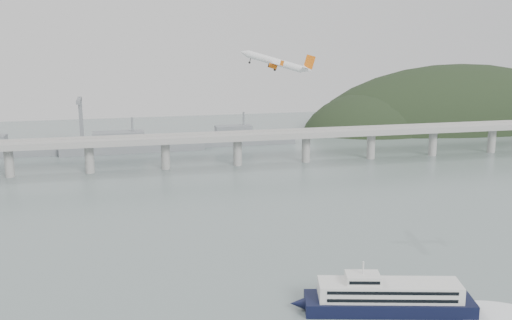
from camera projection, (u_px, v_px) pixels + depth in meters
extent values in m
plane|color=slate|center=(289.00, 284.00, 224.94)|extent=(900.00, 900.00, 0.00)
cube|color=#979794|center=(209.00, 138.00, 410.98)|extent=(800.00, 22.00, 2.20)
cube|color=#979794|center=(211.00, 138.00, 400.55)|extent=(800.00, 0.60, 1.80)
cube|color=#979794|center=(207.00, 133.00, 420.54)|extent=(800.00, 0.60, 1.80)
cylinder|color=#979794|center=(9.00, 163.00, 384.88)|extent=(6.00, 6.00, 21.00)
cylinder|color=#979794|center=(89.00, 159.00, 395.79)|extent=(6.00, 6.00, 21.00)
cylinder|color=#979794|center=(165.00, 155.00, 406.70)|extent=(6.00, 6.00, 21.00)
cylinder|color=#979794|center=(238.00, 152.00, 417.61)|extent=(6.00, 6.00, 21.00)
cylinder|color=#979794|center=(306.00, 149.00, 428.51)|extent=(6.00, 6.00, 21.00)
cylinder|color=#979794|center=(371.00, 146.00, 439.42)|extent=(6.00, 6.00, 21.00)
cylinder|color=#979794|center=(433.00, 143.00, 450.33)|extent=(6.00, 6.00, 21.00)
cylinder|color=#979794|center=(492.00, 140.00, 461.24)|extent=(6.00, 6.00, 21.00)
ellipsoid|color=black|center=(456.00, 142.00, 601.81)|extent=(320.00, 150.00, 156.00)
ellipsoid|color=black|center=(373.00, 142.00, 570.27)|extent=(140.00, 110.00, 96.00)
cube|color=slate|center=(133.00, 147.00, 465.38)|extent=(110.55, 21.43, 8.00)
cube|color=slate|center=(118.00, 137.00, 461.26)|extent=(39.01, 16.73, 8.00)
cylinder|color=slate|center=(132.00, 126.00, 461.93)|extent=(1.60, 1.60, 14.00)
cube|color=slate|center=(244.00, 140.00, 494.54)|extent=(85.00, 13.60, 8.00)
cube|color=slate|center=(234.00, 130.00, 490.96)|extent=(29.75, 11.90, 8.00)
cylinder|color=slate|center=(244.00, 120.00, 491.09)|extent=(1.60, 1.60, 14.00)
cube|color=slate|center=(81.00, 121.00, 486.52)|extent=(3.00, 3.00, 40.00)
cube|color=slate|center=(79.00, 101.00, 473.11)|extent=(3.00, 28.00, 3.00)
cube|color=black|center=(389.00, 304.00, 203.54)|extent=(58.54, 26.88, 4.55)
cone|color=black|center=(298.00, 303.00, 204.03)|extent=(6.62, 5.78, 4.55)
cube|color=silver|center=(389.00, 290.00, 202.44)|extent=(49.15, 22.49, 5.69)
cube|color=black|center=(393.00, 293.00, 196.51)|extent=(42.05, 10.52, 1.14)
cube|color=black|center=(393.00, 301.00, 197.10)|extent=(42.05, 10.52, 1.14)
cube|color=black|center=(386.00, 279.00, 207.73)|extent=(42.05, 10.52, 1.14)
cube|color=black|center=(386.00, 286.00, 208.32)|extent=(42.05, 10.52, 1.14)
cube|color=silver|center=(363.00, 278.00, 201.65)|extent=(12.96, 10.46, 2.96)
cube|color=black|center=(365.00, 283.00, 197.70)|extent=(9.98, 2.58, 1.14)
cylinder|color=silver|center=(363.00, 268.00, 200.86)|extent=(0.69, 0.69, 4.55)
ellipsoid|color=white|center=(482.00, 311.00, 203.52)|extent=(35.76, 23.76, 0.23)
cylinder|color=white|center=(275.00, 62.00, 271.13)|extent=(25.40, 10.77, 10.20)
cone|color=white|center=(244.00, 53.00, 270.61)|extent=(5.21, 4.43, 4.22)
cone|color=white|center=(307.00, 70.00, 271.59)|extent=(5.85, 4.31, 4.47)
cube|color=white|center=(276.00, 64.00, 271.31)|extent=(11.63, 31.35, 3.12)
cube|color=white|center=(306.00, 68.00, 271.46)|extent=(5.36, 11.38, 1.57)
cube|color=#D25D0E|center=(309.00, 62.00, 271.00)|extent=(5.56, 1.39, 6.86)
cylinder|color=#D25D0E|center=(272.00, 66.00, 276.44)|extent=(4.71, 3.27, 3.10)
cylinder|color=black|center=(268.00, 65.00, 276.37)|extent=(1.39, 2.22, 2.12)
cube|color=white|center=(273.00, 64.00, 276.29)|extent=(2.49, 0.79, 1.69)
cylinder|color=#D25D0E|center=(273.00, 66.00, 266.50)|extent=(4.71, 3.27, 3.10)
cylinder|color=black|center=(269.00, 65.00, 266.44)|extent=(1.39, 2.22, 2.12)
cube|color=white|center=(273.00, 64.00, 266.35)|extent=(2.49, 0.79, 1.69)
cylinder|color=black|center=(275.00, 68.00, 273.93)|extent=(0.99, 0.44, 2.22)
cylinder|color=black|center=(275.00, 70.00, 274.09)|extent=(1.30, 0.61, 1.26)
cylinder|color=black|center=(275.00, 68.00, 269.23)|extent=(0.99, 0.44, 2.22)
cylinder|color=black|center=(275.00, 70.00, 269.40)|extent=(1.30, 0.61, 1.26)
cylinder|color=black|center=(250.00, 60.00, 271.16)|extent=(0.99, 0.44, 2.22)
cylinder|color=black|center=(250.00, 63.00, 271.32)|extent=(1.30, 0.61, 1.26)
cube|color=#D25D0E|center=(280.00, 63.00, 286.56)|extent=(2.02, 0.56, 2.52)
cube|color=#D25D0E|center=(282.00, 63.00, 255.84)|extent=(2.02, 0.56, 2.52)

